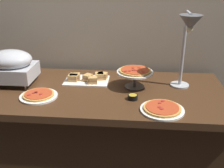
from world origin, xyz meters
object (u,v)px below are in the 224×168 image
at_px(sandwich_platter, 88,79).
at_px(pizza_plate_center, 39,95).
at_px(chafing_dish, 11,65).
at_px(heat_lamp, 188,32).
at_px(pizza_plate_front, 162,109).
at_px(sauce_cup_near, 133,97).
at_px(pizza_plate_raised_stand, 135,73).

bearing_deg(sandwich_platter, pizza_plate_center, -132.98).
height_order(chafing_dish, heat_lamp, heat_lamp).
xyz_separation_m(pizza_plate_front, sauce_cup_near, (-0.19, 0.15, 0.01)).
distance_m(pizza_plate_raised_stand, sandwich_platter, 0.39).
bearing_deg(pizza_plate_raised_stand, pizza_plate_center, -160.76).
xyz_separation_m(chafing_dish, pizza_plate_front, (1.12, -0.35, -0.14)).
distance_m(chafing_dish, sauce_cup_near, 0.96).
bearing_deg(heat_lamp, pizza_plate_center, -170.42).
bearing_deg(chafing_dish, pizza_plate_center, -38.77).
bearing_deg(sandwich_platter, pizza_plate_front, -38.56).
height_order(pizza_plate_center, sandwich_platter, sandwich_platter).
distance_m(pizza_plate_raised_stand, sauce_cup_near, 0.23).
bearing_deg(pizza_plate_front, chafing_dish, 162.70).
height_order(pizza_plate_front, pizza_plate_center, same).
relative_size(pizza_plate_center, sandwich_platter, 0.76).
height_order(chafing_dish, pizza_plate_front, chafing_dish).
xyz_separation_m(heat_lamp, pizza_plate_raised_stand, (-0.34, 0.06, -0.33)).
xyz_separation_m(chafing_dish, heat_lamp, (1.28, -0.05, 0.29)).
xyz_separation_m(chafing_dish, pizza_plate_raised_stand, (0.94, 0.01, -0.04)).
distance_m(heat_lamp, sandwich_platter, 0.84).
xyz_separation_m(heat_lamp, sandwich_platter, (-0.71, 0.14, -0.42)).
relative_size(chafing_dish, sandwich_platter, 1.02).
bearing_deg(sauce_cup_near, pizza_plate_raised_stand, 87.48).
bearing_deg(pizza_plate_raised_stand, heat_lamp, -10.19).
xyz_separation_m(pizza_plate_front, sandwich_platter, (-0.55, 0.44, 0.01)).
relative_size(heat_lamp, sauce_cup_near, 8.29).
relative_size(chafing_dish, pizza_plate_center, 1.34).
bearing_deg(sauce_cup_near, pizza_plate_center, -178.18).
relative_size(pizza_plate_front, pizza_plate_center, 1.06).
bearing_deg(heat_lamp, pizza_plate_front, -119.18).
relative_size(pizza_plate_center, pizza_plate_raised_stand, 0.97).
bearing_deg(pizza_plate_center, pizza_plate_raised_stand, 19.24).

